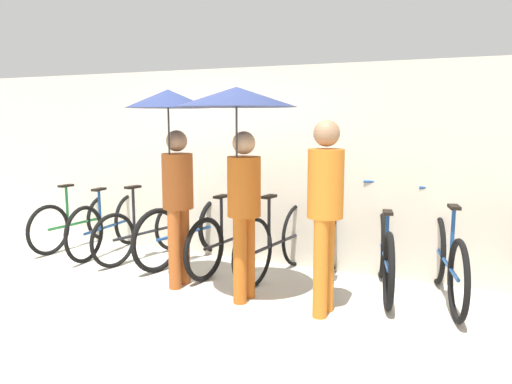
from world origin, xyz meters
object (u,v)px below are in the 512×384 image
(parked_bicycle_2, at_px, (146,231))
(parked_bicycle_3, at_px, (190,231))
(parked_bicycle_8, at_px, (447,262))
(pedestrian_leading, at_px, (172,142))
(parked_bicycle_7, at_px, (385,255))
(pedestrian_center, at_px, (239,131))
(parked_bicycle_5, at_px, (277,241))
(pedestrian_trailing, at_px, (325,202))
(parked_bicycle_0, at_px, (79,222))
(parked_bicycle_4, at_px, (231,238))
(parked_bicycle_1, at_px, (109,225))
(parked_bicycle_6, at_px, (329,250))

(parked_bicycle_2, xyz_separation_m, parked_bicycle_3, (0.60, 0.10, 0.03))
(parked_bicycle_8, relative_size, pedestrian_leading, 0.85)
(parked_bicycle_7, xyz_separation_m, pedestrian_center, (-1.20, -0.93, 1.27))
(parked_bicycle_3, xyz_separation_m, parked_bicycle_7, (2.38, -0.09, -0.01))
(parked_bicycle_3, relative_size, parked_bicycle_8, 1.02)
(parked_bicycle_3, relative_size, parked_bicycle_5, 1.03)
(parked_bicycle_8, bearing_deg, parked_bicycle_7, 74.89)
(parked_bicycle_2, bearing_deg, pedestrian_trailing, -96.42)
(parked_bicycle_0, xyz_separation_m, parked_bicycle_2, (1.19, -0.08, 0.00))
(parked_bicycle_4, distance_m, parked_bicycle_8, 2.39)
(parked_bicycle_2, height_order, pedestrian_center, pedestrian_center)
(parked_bicycle_1, xyz_separation_m, parked_bicycle_8, (4.18, -0.02, 0.01))
(parked_bicycle_6, xyz_separation_m, pedestrian_leading, (-1.40, -0.85, 1.17))
(parked_bicycle_1, height_order, pedestrian_trailing, pedestrian_trailing)
(parked_bicycle_7, bearing_deg, parked_bicycle_3, 74.00)
(pedestrian_center, xyz_separation_m, pedestrian_trailing, (0.81, 0.08, -0.62))
(parked_bicycle_4, xyz_separation_m, parked_bicycle_5, (0.60, -0.01, 0.03))
(parked_bicycle_5, bearing_deg, parked_bicycle_4, 96.57)
(parked_bicycle_8, bearing_deg, parked_bicycle_6, 74.24)
(parked_bicycle_4, relative_size, pedestrian_center, 0.84)
(parked_bicycle_8, bearing_deg, parked_bicycle_2, 76.13)
(parked_bicycle_2, xyz_separation_m, parked_bicycle_5, (1.79, 0.02, 0.04))
(parked_bicycle_2, height_order, parked_bicycle_4, parked_bicycle_2)
(parked_bicycle_5, distance_m, parked_bicycle_6, 0.60)
(pedestrian_leading, bearing_deg, parked_bicycle_0, -23.60)
(parked_bicycle_1, relative_size, pedestrian_leading, 0.82)
(parked_bicycle_7, bearing_deg, parked_bicycle_6, 73.47)
(parked_bicycle_5, xyz_separation_m, pedestrian_leading, (-0.81, -0.84, 1.13))
(pedestrian_center, bearing_deg, parked_bicycle_5, -88.25)
(pedestrian_center, height_order, pedestrian_trailing, pedestrian_center)
(pedestrian_trailing, bearing_deg, parked_bicycle_5, -44.48)
(parked_bicycle_8, distance_m, pedestrian_leading, 2.95)
(parked_bicycle_0, height_order, parked_bicycle_1, parked_bicycle_0)
(parked_bicycle_0, relative_size, parked_bicycle_2, 1.01)
(parked_bicycle_0, distance_m, parked_bicycle_3, 1.79)
(parked_bicycle_7, bearing_deg, pedestrian_center, 114.02)
(parked_bicycle_8, bearing_deg, parked_bicycle_3, 74.27)
(parked_bicycle_2, relative_size, parked_bicycle_3, 0.91)
(parked_bicycle_1, distance_m, pedestrian_leading, 2.13)
(parked_bicycle_5, distance_m, pedestrian_center, 1.57)
(parked_bicycle_3, xyz_separation_m, parked_bicycle_8, (2.98, -0.10, -0.00))
(parked_bicycle_4, bearing_deg, pedestrian_trailing, -115.96)
(parked_bicycle_3, height_order, parked_bicycle_8, parked_bicycle_8)
(pedestrian_leading, bearing_deg, parked_bicycle_1, -28.80)
(pedestrian_center, relative_size, pedestrian_trailing, 1.17)
(parked_bicycle_3, bearing_deg, parked_bicycle_2, 111.54)
(parked_bicycle_0, xyz_separation_m, pedestrian_center, (2.98, -1.01, 1.30))
(parked_bicycle_1, height_order, parked_bicycle_2, parked_bicycle_2)
(parked_bicycle_8, relative_size, pedestrian_trailing, 1.00)
(parked_bicycle_1, height_order, parked_bicycle_4, parked_bicycle_1)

